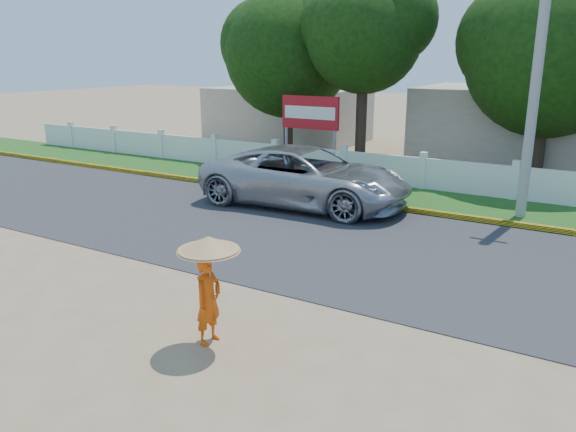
# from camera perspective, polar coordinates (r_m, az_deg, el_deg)

# --- Properties ---
(ground) EXTENTS (120.00, 120.00, 0.00)m
(ground) POSITION_cam_1_polar(r_m,az_deg,el_deg) (10.46, -5.63, -9.49)
(ground) COLOR #9E8460
(ground) RESTS_ON ground
(road) EXTENTS (60.00, 7.00, 0.02)m
(road) POSITION_cam_1_polar(r_m,az_deg,el_deg) (14.07, 5.17, -2.63)
(road) COLOR #38383A
(road) RESTS_ON ground
(grass_verge) EXTENTS (60.00, 3.50, 0.03)m
(grass_verge) POSITION_cam_1_polar(r_m,az_deg,el_deg) (18.77, 12.08, 1.86)
(grass_verge) COLOR #2D601E
(grass_verge) RESTS_ON ground
(curb) EXTENTS (40.00, 0.18, 0.16)m
(curb) POSITION_cam_1_polar(r_m,az_deg,el_deg) (17.20, 10.26, 0.89)
(curb) COLOR yellow
(curb) RESTS_ON ground
(fence) EXTENTS (40.00, 0.10, 1.10)m
(fence) POSITION_cam_1_polar(r_m,az_deg,el_deg) (20.00, 13.50, 4.21)
(fence) COLOR silver
(fence) RESTS_ON ground
(building_near) EXTENTS (10.00, 6.00, 3.20)m
(building_near) POSITION_cam_1_polar(r_m,az_deg,el_deg) (25.88, 24.66, 8.16)
(building_near) COLOR #B7AD99
(building_near) RESTS_ON ground
(building_far) EXTENTS (8.00, 5.00, 2.80)m
(building_far) POSITION_cam_1_polar(r_m,az_deg,el_deg) (31.00, -0.03, 10.29)
(building_far) COLOR #B7AD99
(building_far) RESTS_ON ground
(utility_pole) EXTENTS (0.28, 0.28, 7.52)m
(utility_pole) POSITION_cam_1_polar(r_m,az_deg,el_deg) (16.93, 23.86, 12.21)
(utility_pole) COLOR gray
(utility_pole) RESTS_ON ground
(vehicle) EXTENTS (6.62, 3.35, 1.80)m
(vehicle) POSITION_cam_1_polar(r_m,az_deg,el_deg) (17.28, 1.80, 4.01)
(vehicle) COLOR #A9ABB1
(vehicle) RESTS_ON ground
(monk_with_parasol) EXTENTS (1.00, 1.00, 1.81)m
(monk_with_parasol) POSITION_cam_1_polar(r_m,az_deg,el_deg) (8.94, -8.09, -5.88)
(monk_with_parasol) COLOR #D94F0B
(monk_with_parasol) RESTS_ON ground
(billboard) EXTENTS (2.50, 0.13, 2.95)m
(billboard) POSITION_cam_1_polar(r_m,az_deg,el_deg) (22.68, 2.26, 10.05)
(billboard) COLOR gray
(billboard) RESTS_ON ground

